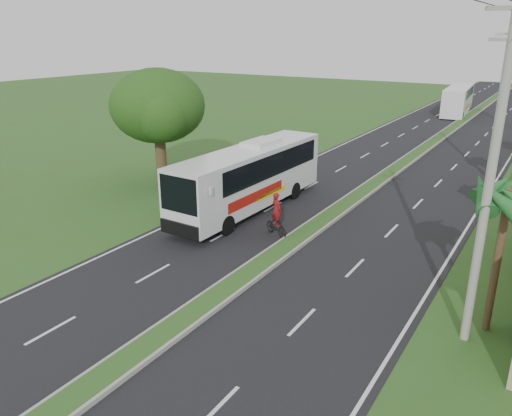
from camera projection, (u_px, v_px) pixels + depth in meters
The scene contains 11 objects.
ground at pixel (221, 296), 19.19m from camera, with size 180.00×180.00×0.00m, color #31541E.
road_asphalt at pixel (387, 176), 35.17m from camera, with size 14.00×160.00×0.02m, color black.
median_strip at pixel (387, 175), 35.14m from camera, with size 1.20×160.00×0.18m.
lane_edge_left at pixel (302, 163), 38.53m from camera, with size 0.12×160.00×0.01m, color silver.
lane_edge_right at pixel (490, 191), 31.82m from camera, with size 0.12×160.00×0.01m, color silver.
palm_verge_a at pixel (508, 197), 15.51m from camera, with size 2.40×2.40×5.45m.
shade_tree at pixel (157, 108), 31.58m from camera, with size 6.30×6.00×7.54m.
utility_pole_a at pixel (491, 173), 14.65m from camera, with size 1.60×0.28×11.00m.
coach_bus_main at pixel (250, 174), 27.84m from camera, with size 2.74×11.88×3.82m.
coach_bus_far at pixel (458, 99), 61.21m from camera, with size 3.42×11.51×3.31m.
motorcyclist at pixel (276, 220), 24.59m from camera, with size 1.68×1.09×2.25m.
Camera 1 is at (10.16, -13.66, 9.60)m, focal length 35.00 mm.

